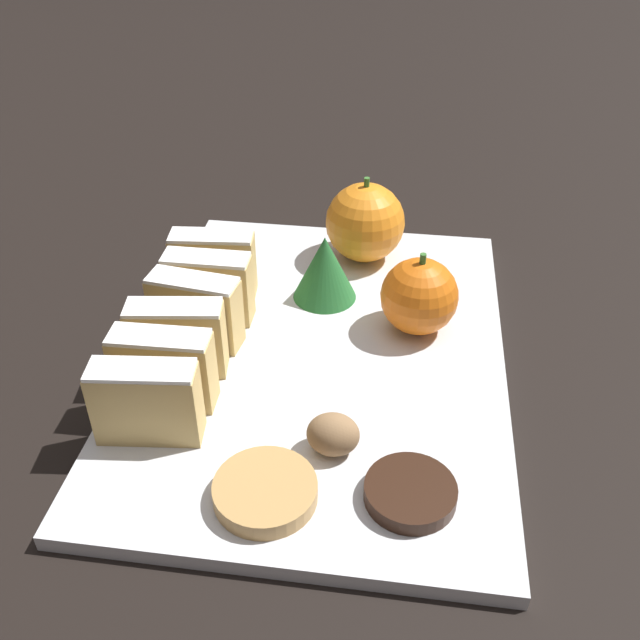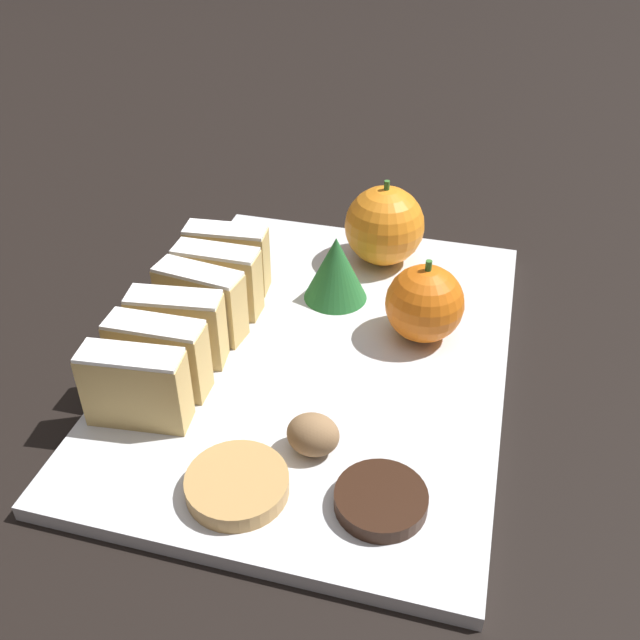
{
  "view_description": "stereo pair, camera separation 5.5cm",
  "coord_description": "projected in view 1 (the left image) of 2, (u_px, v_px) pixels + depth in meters",
  "views": [
    {
      "loc": [
        0.06,
        -0.44,
        0.36
      ],
      "look_at": [
        0.0,
        0.0,
        0.04
      ],
      "focal_mm": 40.0,
      "sensor_mm": 36.0,
      "label": 1
    },
    {
      "loc": [
        0.11,
        -0.43,
        0.36
      ],
      "look_at": [
        0.0,
        0.0,
        0.04
      ],
      "focal_mm": 40.0,
      "sensor_mm": 36.0,
      "label": 2
    }
  ],
  "objects": [
    {
      "name": "ground_plane",
      "position": [
        320.0,
        362.0,
        0.57
      ],
      "size": [
        6.0,
        6.0,
        0.0
      ],
      "primitive_type": "plane",
      "color": "black"
    },
    {
      "name": "stollen_slice_third",
      "position": [
        177.0,
        338.0,
        0.53
      ],
      "size": [
        0.07,
        0.03,
        0.06
      ],
      "color": "tan",
      "rests_on": "serving_platter"
    },
    {
      "name": "evergreen_sprig",
      "position": [
        325.0,
        268.0,
        0.61
      ],
      "size": [
        0.06,
        0.06,
        0.06
      ],
      "color": "#23662D",
      "rests_on": "serving_platter"
    },
    {
      "name": "stollen_slice_fourth",
      "position": [
        195.0,
        312.0,
        0.56
      ],
      "size": [
        0.07,
        0.03,
        0.06
      ],
      "color": "tan",
      "rests_on": "serving_platter"
    },
    {
      "name": "serving_platter",
      "position": [
        320.0,
        356.0,
        0.57
      ],
      "size": [
        0.29,
        0.4,
        0.01
      ],
      "color": "silver",
      "rests_on": "ground_plane"
    },
    {
      "name": "walnut",
      "position": [
        333.0,
        434.0,
        0.47
      ],
      "size": [
        0.04,
        0.03,
        0.03
      ],
      "color": "#8E6B47",
      "rests_on": "serving_platter"
    },
    {
      "name": "stollen_slice_sixth",
      "position": [
        214.0,
        264.0,
        0.61
      ],
      "size": [
        0.07,
        0.03,
        0.06
      ],
      "color": "tan",
      "rests_on": "serving_platter"
    },
    {
      "name": "orange_near",
      "position": [
        419.0,
        296.0,
        0.57
      ],
      "size": [
        0.06,
        0.06,
        0.07
      ],
      "color": "orange",
      "rests_on": "serving_platter"
    },
    {
      "name": "orange_far",
      "position": [
        365.0,
        222.0,
        0.66
      ],
      "size": [
        0.07,
        0.07,
        0.08
      ],
      "color": "orange",
      "rests_on": "serving_platter"
    },
    {
      "name": "gingerbread_cookie",
      "position": [
        265.0,
        491.0,
        0.44
      ],
      "size": [
        0.07,
        0.07,
        0.01
      ],
      "color": "tan",
      "rests_on": "serving_platter"
    },
    {
      "name": "stollen_slice_second",
      "position": [
        164.0,
        369.0,
        0.5
      ],
      "size": [
        0.07,
        0.03,
        0.06
      ],
      "color": "tan",
      "rests_on": "serving_platter"
    },
    {
      "name": "chocolate_cookie",
      "position": [
        410.0,
        492.0,
        0.44
      ],
      "size": [
        0.06,
        0.06,
        0.01
      ],
      "color": "black",
      "rests_on": "serving_platter"
    },
    {
      "name": "stollen_slice_fifth",
      "position": [
        209.0,
        287.0,
        0.58
      ],
      "size": [
        0.07,
        0.03,
        0.06
      ],
      "color": "tan",
      "rests_on": "serving_platter"
    },
    {
      "name": "stollen_slice_front",
      "position": [
        147.0,
        402.0,
        0.47
      ],
      "size": [
        0.07,
        0.03,
        0.06
      ],
      "color": "tan",
      "rests_on": "serving_platter"
    }
  ]
}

